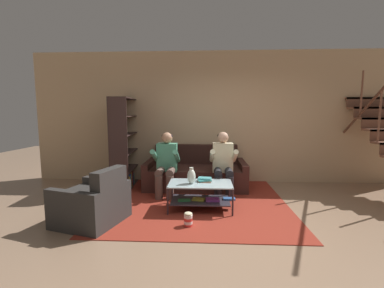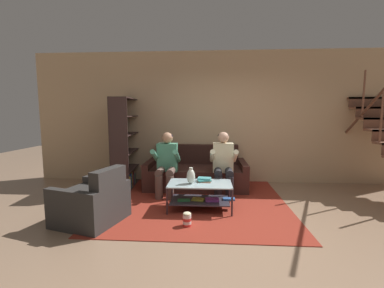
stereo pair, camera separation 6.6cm
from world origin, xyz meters
name	(u,v)px [view 2 (the right image)]	position (x,y,z in m)	size (l,w,h in m)	color
ground	(227,227)	(0.00, 0.00, 0.00)	(16.80, 16.80, 0.00)	#927359
back_partition	(221,118)	(0.00, 2.46, 1.45)	(8.40, 0.12, 2.90)	tan
couch	(196,174)	(-0.52, 1.94, 0.28)	(2.06, 0.98, 0.85)	#3C201B
person_seated_left	(167,161)	(-1.05, 1.36, 0.65)	(0.50, 0.58, 1.18)	brown
person_seated_right	(223,162)	(0.01, 1.36, 0.65)	(0.50, 0.58, 1.20)	#232328
coffee_table	(201,192)	(-0.38, 0.64, 0.28)	(1.07, 0.57, 0.44)	#A8C1C7
area_rug	(197,198)	(-0.46, 1.16, 0.01)	(3.05, 3.25, 0.01)	maroon
vase	(191,176)	(-0.54, 0.60, 0.56)	(0.13, 0.13, 0.26)	silver
book_stack	(204,180)	(-0.33, 0.74, 0.47)	(0.24, 0.20, 0.06)	#9A6C53
bookshelf	(123,153)	(-2.05, 1.86, 0.72)	(0.44, 1.12, 1.86)	#362522
armchair	(92,203)	(-1.91, 0.06, 0.28)	(1.00, 1.00, 0.80)	#302E2C
popcorn_tub	(187,219)	(-0.55, -0.01, 0.10)	(0.12, 0.12, 0.20)	red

